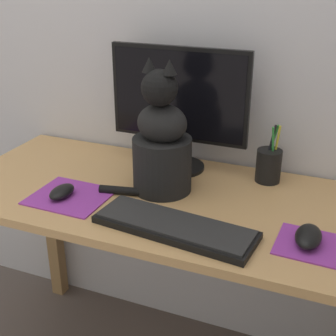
# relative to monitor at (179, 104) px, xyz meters

# --- Properties ---
(desk) EXTENTS (1.28, 0.57, 0.72)m
(desk) POSITION_rel_monitor_xyz_m (0.03, -0.19, -0.33)
(desk) COLOR tan
(desk) RESTS_ON ground_plane
(monitor) EXTENTS (0.44, 0.17, 0.39)m
(monitor) POSITION_rel_monitor_xyz_m (0.00, 0.00, 0.00)
(monitor) COLOR black
(monitor) RESTS_ON desk
(keyboard) EXTENTS (0.43, 0.18, 0.02)m
(keyboard) POSITION_rel_monitor_xyz_m (0.13, -0.36, -0.21)
(keyboard) COLOR black
(keyboard) RESTS_ON desk
(mousepad_left) EXTENTS (0.22, 0.20, 0.00)m
(mousepad_left) POSITION_rel_monitor_xyz_m (-0.22, -0.31, -0.22)
(mousepad_left) COLOR purple
(mousepad_left) RESTS_ON desk
(mousepad_right) EXTENTS (0.18, 0.16, 0.00)m
(mousepad_right) POSITION_rel_monitor_xyz_m (0.46, -0.31, -0.22)
(mousepad_right) COLOR purple
(mousepad_right) RESTS_ON desk
(computer_mouse_left) EXTENTS (0.06, 0.10, 0.03)m
(computer_mouse_left) POSITION_rel_monitor_xyz_m (-0.24, -0.32, -0.20)
(computer_mouse_left) COLOR black
(computer_mouse_left) RESTS_ON mousepad_left
(computer_mouse_right) EXTENTS (0.06, 0.11, 0.04)m
(computer_mouse_right) POSITION_rel_monitor_xyz_m (0.45, -0.30, -0.20)
(computer_mouse_right) COLOR black
(computer_mouse_right) RESTS_ON mousepad_right
(cat) EXTENTS (0.26, 0.20, 0.39)m
(cat) POSITION_rel_monitor_xyz_m (0.01, -0.16, -0.07)
(cat) COLOR black
(cat) RESTS_ON desk
(pen_cup) EXTENTS (0.08, 0.08, 0.18)m
(pen_cup) POSITION_rel_monitor_xyz_m (0.29, 0.01, -0.16)
(pen_cup) COLOR black
(pen_cup) RESTS_ON desk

